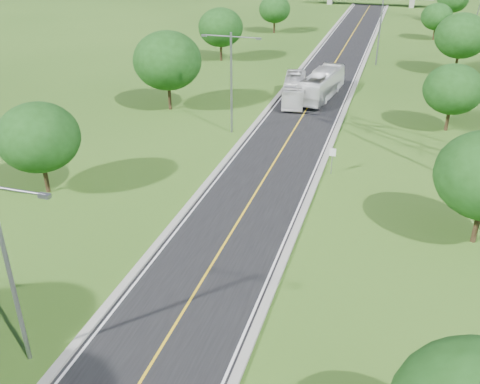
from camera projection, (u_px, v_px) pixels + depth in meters
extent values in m
plane|color=#274814|center=(315.00, 96.00, 65.92)|extent=(260.00, 260.00, 0.00)
cube|color=black|center=(323.00, 83.00, 71.01)|extent=(8.00, 150.00, 0.06)
cube|color=gray|center=(291.00, 80.00, 72.08)|extent=(0.50, 150.00, 0.22)
cube|color=gray|center=(355.00, 85.00, 69.87)|extent=(0.50, 150.00, 0.22)
cylinder|color=slate|center=(332.00, 161.00, 45.30)|extent=(0.08, 0.08, 2.40)
cube|color=white|center=(333.00, 152.00, 44.91)|extent=(0.55, 0.04, 0.70)
cube|color=gray|center=(330.00, 0.00, 136.11)|extent=(1.20, 3.00, 2.00)
cube|color=gray|center=(412.00, 3.00, 130.92)|extent=(1.20, 3.00, 2.00)
cylinder|color=slate|center=(10.00, 276.00, 24.36)|extent=(0.22, 0.22, 10.00)
cylinder|color=slate|center=(17.00, 190.00, 21.89)|extent=(2.80, 0.12, 0.12)
cube|color=slate|center=(44.00, 196.00, 21.58)|extent=(0.50, 0.25, 0.18)
cylinder|color=slate|center=(231.00, 84.00, 52.43)|extent=(0.22, 0.22, 10.00)
cylinder|color=slate|center=(217.00, 36.00, 50.69)|extent=(2.80, 0.12, 0.12)
cylinder|color=slate|center=(245.00, 37.00, 49.97)|extent=(2.80, 0.12, 0.12)
cube|color=slate|center=(204.00, 35.00, 51.05)|extent=(0.50, 0.25, 0.18)
cube|color=slate|center=(259.00, 39.00, 49.65)|extent=(0.50, 0.25, 0.18)
cylinder|color=slate|center=(380.00, 31.00, 77.39)|extent=(0.22, 0.22, 10.00)
cylinder|color=black|center=(46.00, 176.00, 42.24)|extent=(0.36, 0.36, 2.70)
ellipsoid|color=#163D10|center=(39.00, 137.00, 40.73)|extent=(6.30, 6.30, 5.36)
cylinder|color=black|center=(170.00, 95.00, 60.57)|extent=(0.36, 0.36, 3.24)
ellipsoid|color=#163D10|center=(167.00, 61.00, 58.76)|extent=(7.56, 7.56, 6.43)
cylinder|color=black|center=(221.00, 51.00, 81.59)|extent=(0.36, 0.36, 2.88)
ellipsoid|color=#163D10|center=(221.00, 27.00, 79.98)|extent=(6.72, 6.72, 5.71)
cylinder|color=black|center=(274.00, 26.00, 101.44)|extent=(0.36, 0.36, 2.52)
ellipsoid|color=#163D10|center=(275.00, 9.00, 100.03)|extent=(5.88, 5.88, 5.00)
cylinder|color=black|center=(477.00, 223.00, 35.58)|extent=(0.36, 0.36, 2.88)
cylinder|color=black|center=(448.00, 119.00, 54.64)|extent=(0.36, 0.36, 2.52)
ellipsoid|color=#163D10|center=(453.00, 89.00, 53.23)|extent=(5.88, 5.88, 5.00)
cylinder|color=black|center=(456.00, 63.00, 74.41)|extent=(0.36, 0.36, 3.06)
ellipsoid|color=#163D10|center=(462.00, 36.00, 72.70)|extent=(7.14, 7.14, 6.07)
cylinder|color=black|center=(434.00, 33.00, 95.64)|extent=(0.36, 0.36, 2.34)
ellipsoid|color=#163D10|center=(437.00, 17.00, 94.34)|extent=(5.46, 5.46, 4.64)
cylinder|color=black|center=(450.00, 16.00, 111.67)|extent=(0.36, 0.36, 2.70)
imported|color=white|center=(322.00, 84.00, 64.38)|extent=(4.16, 11.82, 3.22)
imported|color=white|center=(294.00, 89.00, 63.31)|extent=(3.92, 10.29, 2.80)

